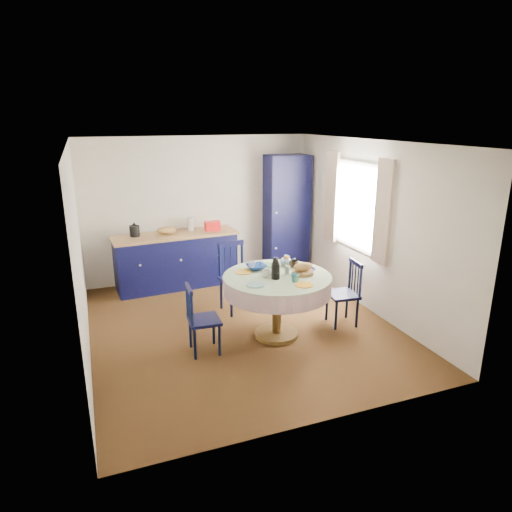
{
  "coord_description": "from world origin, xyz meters",
  "views": [
    {
      "loc": [
        -1.86,
        -5.5,
        2.8
      ],
      "look_at": [
        0.29,
        0.2,
        0.93
      ],
      "focal_mm": 32.0,
      "sensor_mm": 36.0,
      "label": 1
    }
  ],
  "objects": [
    {
      "name": "cobalt_bowl",
      "position": [
        0.18,
        -0.1,
        0.88
      ],
      "size": [
        0.26,
        0.26,
        0.06
      ],
      "primitive_type": "imported",
      "color": "navy",
      "rests_on": "dining_table"
    },
    {
      "name": "chair_right",
      "position": [
        1.39,
        -0.42,
        0.46
      ],
      "size": [
        0.43,
        0.45,
        0.91
      ],
      "rotation": [
        0.0,
        0.0,
        -1.69
      ],
      "color": "black",
      "rests_on": "floor"
    },
    {
      "name": "chair_left",
      "position": [
        -0.69,
        -0.51,
        0.45
      ],
      "size": [
        0.39,
        0.41,
        0.88
      ],
      "rotation": [
        0.0,
        0.0,
        1.52
      ],
      "color": "black",
      "rests_on": "floor"
    },
    {
      "name": "wall_back",
      "position": [
        0.0,
        2.25,
        1.25
      ],
      "size": [
        4.0,
        0.02,
        2.5
      ],
      "primitive_type": "cube",
      "color": "white",
      "rests_on": "floor"
    },
    {
      "name": "dining_table",
      "position": [
        0.35,
        -0.43,
        0.72
      ],
      "size": [
        1.4,
        1.4,
        1.13
      ],
      "color": "brown",
      "rests_on": "floor"
    },
    {
      "name": "mug_c",
      "position": [
        0.69,
        -0.21,
        0.9
      ],
      "size": [
        0.12,
        0.12,
        0.1
      ],
      "primitive_type": "imported",
      "color": "black",
      "rests_on": "dining_table"
    },
    {
      "name": "mug_a",
      "position": [
        0.2,
        -0.44,
        0.89
      ],
      "size": [
        0.12,
        0.12,
        0.09
      ],
      "primitive_type": "imported",
      "color": "silver",
      "rests_on": "dining_table"
    },
    {
      "name": "ceiling",
      "position": [
        0.0,
        0.0,
        2.5
      ],
      "size": [
        4.5,
        4.5,
        0.0
      ],
      "primitive_type": "plane",
      "rotation": [
        3.14,
        0.0,
        0.0
      ],
      "color": "white",
      "rests_on": "wall_back"
    },
    {
      "name": "mug_b",
      "position": [
        0.45,
        -0.73,
        0.9
      ],
      "size": [
        0.11,
        0.11,
        0.1
      ],
      "primitive_type": "imported",
      "color": "teal",
      "rests_on": "dining_table"
    },
    {
      "name": "chair_far",
      "position": [
        0.12,
        0.59,
        0.52
      ],
      "size": [
        0.52,
        0.5,
        1.03
      ],
      "rotation": [
        0.0,
        0.0,
        0.15
      ],
      "color": "black",
      "rests_on": "floor"
    },
    {
      "name": "wall_left",
      "position": [
        -2.0,
        0.0,
        1.25
      ],
      "size": [
        0.02,
        4.5,
        2.5
      ],
      "primitive_type": "cube",
      "color": "white",
      "rests_on": "floor"
    },
    {
      "name": "floor",
      "position": [
        0.0,
        0.0,
        0.0
      ],
      "size": [
        4.5,
        4.5,
        0.0
      ],
      "primitive_type": "plane",
      "color": "black",
      "rests_on": "ground"
    },
    {
      "name": "pantry_cabinet",
      "position": [
        1.57,
        2.0,
        1.08
      ],
      "size": [
        0.77,
        0.57,
        2.16
      ],
      "rotation": [
        0.0,
        0.0,
        -0.04
      ],
      "color": "black",
      "rests_on": "floor"
    },
    {
      "name": "mug_d",
      "position": [
        0.14,
        -0.04,
        0.9
      ],
      "size": [
        0.11,
        0.11,
        0.1
      ],
      "primitive_type": "imported",
      "color": "silver",
      "rests_on": "dining_table"
    },
    {
      "name": "window",
      "position": [
        1.95,
        0.3,
        1.52
      ],
      "size": [
        0.1,
        1.74,
        1.45
      ],
      "color": "white",
      "rests_on": "wall_right"
    },
    {
      "name": "wall_right",
      "position": [
        2.0,
        0.0,
        1.25
      ],
      "size": [
        0.02,
        4.5,
        2.5
      ],
      "primitive_type": "cube",
      "color": "white",
      "rests_on": "floor"
    },
    {
      "name": "kitchen_counter",
      "position": [
        -0.51,
        1.9,
        0.48
      ],
      "size": [
        2.11,
        0.78,
        1.16
      ],
      "rotation": [
        0.0,
        0.0,
        0.07
      ],
      "color": "black",
      "rests_on": "floor"
    }
  ]
}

